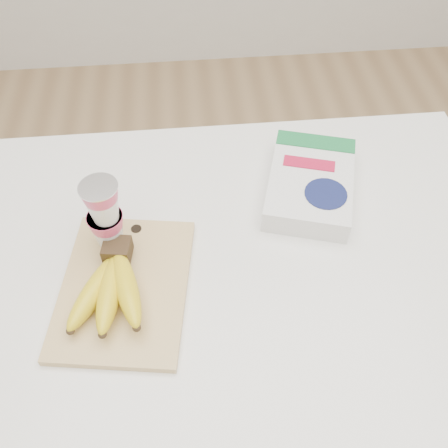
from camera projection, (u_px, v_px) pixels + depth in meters
name	position (u px, v px, depth m)	size (l,w,h in m)	color
table	(223.00, 357.00, 1.25)	(1.14, 0.76, 0.85)	white
cutting_board	(125.00, 287.00, 0.87)	(0.22, 0.30, 0.01)	#E8BE7F
bananas	(111.00, 286.00, 0.84)	(0.15, 0.20, 0.06)	#382816
yogurt_stack	(105.00, 214.00, 0.86)	(0.07, 0.07, 0.15)	white
cereal_box	(310.00, 183.00, 1.01)	(0.23, 0.28, 0.05)	white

